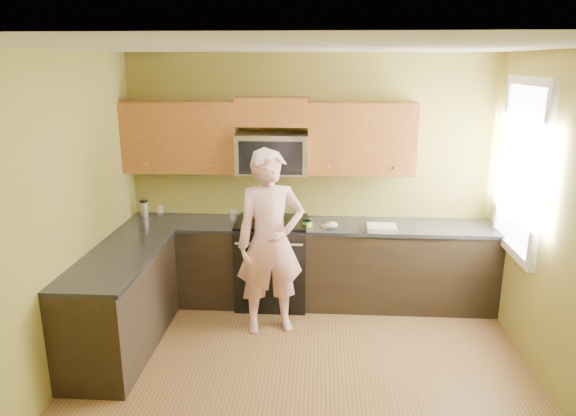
# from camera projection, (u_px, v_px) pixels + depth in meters

# --- Properties ---
(floor) EXTENTS (4.00, 4.00, 0.00)m
(floor) POSITION_uv_depth(u_px,v_px,m) (302.00, 393.00, 4.28)
(floor) COLOR brown
(floor) RESTS_ON ground
(ceiling) EXTENTS (4.00, 4.00, 0.00)m
(ceiling) POSITION_uv_depth(u_px,v_px,m) (305.00, 47.00, 3.55)
(ceiling) COLOR white
(ceiling) RESTS_ON ground
(wall_back) EXTENTS (4.00, 0.00, 4.00)m
(wall_back) POSITION_uv_depth(u_px,v_px,m) (310.00, 178.00, 5.83)
(wall_back) COLOR olive
(wall_back) RESTS_ON ground
(wall_front) EXTENTS (4.00, 0.00, 4.00)m
(wall_front) POSITION_uv_depth(u_px,v_px,m) (284.00, 405.00, 1.99)
(wall_front) COLOR olive
(wall_front) RESTS_ON ground
(wall_left) EXTENTS (0.00, 4.00, 4.00)m
(wall_left) POSITION_uv_depth(u_px,v_px,m) (44.00, 231.00, 4.04)
(wall_left) COLOR olive
(wall_left) RESTS_ON ground
(cabinet_back_run) EXTENTS (4.00, 0.60, 0.88)m
(cabinet_back_run) POSITION_uv_depth(u_px,v_px,m) (308.00, 265.00, 5.79)
(cabinet_back_run) COLOR black
(cabinet_back_run) RESTS_ON floor
(cabinet_left_run) EXTENTS (0.60, 1.60, 0.88)m
(cabinet_left_run) POSITION_uv_depth(u_px,v_px,m) (121.00, 305.00, 4.84)
(cabinet_left_run) COLOR black
(cabinet_left_run) RESTS_ON floor
(countertop_back) EXTENTS (4.00, 0.62, 0.04)m
(countertop_back) POSITION_uv_depth(u_px,v_px,m) (309.00, 225.00, 5.66)
(countertop_back) COLOR black
(countertop_back) RESTS_ON cabinet_back_run
(countertop_left) EXTENTS (0.62, 1.60, 0.04)m
(countertop_left) POSITION_uv_depth(u_px,v_px,m) (118.00, 258.00, 4.72)
(countertop_left) COLOR black
(countertop_left) RESTS_ON cabinet_left_run
(stove) EXTENTS (0.76, 0.65, 0.95)m
(stove) POSITION_uv_depth(u_px,v_px,m) (272.00, 262.00, 5.78)
(stove) COLOR black
(stove) RESTS_ON floor
(microwave) EXTENTS (0.76, 0.40, 0.42)m
(microwave) POSITION_uv_depth(u_px,v_px,m) (272.00, 173.00, 5.64)
(microwave) COLOR silver
(microwave) RESTS_ON wall_back
(upper_cab_left) EXTENTS (1.22, 0.33, 0.75)m
(upper_cab_left) POSITION_uv_depth(u_px,v_px,m) (183.00, 171.00, 5.74)
(upper_cab_left) COLOR brown
(upper_cab_left) RESTS_ON wall_back
(upper_cab_right) EXTENTS (1.12, 0.33, 0.75)m
(upper_cab_right) POSITION_uv_depth(u_px,v_px,m) (360.00, 173.00, 5.62)
(upper_cab_right) COLOR brown
(upper_cab_right) RESTS_ON wall_back
(upper_cab_over_mw) EXTENTS (0.76, 0.33, 0.30)m
(upper_cab_over_mw) POSITION_uv_depth(u_px,v_px,m) (272.00, 111.00, 5.50)
(upper_cab_over_mw) COLOR brown
(upper_cab_over_mw) RESTS_ON wall_back
(window) EXTENTS (0.06, 1.06, 1.66)m
(window) POSITION_uv_depth(u_px,v_px,m) (522.00, 168.00, 4.86)
(window) COLOR white
(window) RESTS_ON wall_right
(woman) EXTENTS (0.76, 0.61, 1.83)m
(woman) POSITION_uv_depth(u_px,v_px,m) (270.00, 242.00, 5.08)
(woman) COLOR #F57A7C
(woman) RESTS_ON floor
(frying_pan) EXTENTS (0.38, 0.54, 0.06)m
(frying_pan) POSITION_uv_depth(u_px,v_px,m) (271.00, 227.00, 5.45)
(frying_pan) COLOR black
(frying_pan) RESTS_ON stove
(butter_tub) EXTENTS (0.14, 0.14, 0.08)m
(butter_tub) POSITION_uv_depth(u_px,v_px,m) (307.00, 226.00, 5.57)
(butter_tub) COLOR #FFF643
(butter_tub) RESTS_ON countertop_back
(toast_slice) EXTENTS (0.13, 0.13, 0.01)m
(toast_slice) POSITION_uv_depth(u_px,v_px,m) (327.00, 227.00, 5.52)
(toast_slice) COLOR #B27F47
(toast_slice) RESTS_ON countertop_back
(napkin_a) EXTENTS (0.12, 0.13, 0.06)m
(napkin_a) POSITION_uv_depth(u_px,v_px,m) (330.00, 225.00, 5.49)
(napkin_a) COLOR silver
(napkin_a) RESTS_ON countertop_back
(napkin_b) EXTENTS (0.16, 0.17, 0.07)m
(napkin_b) POSITION_uv_depth(u_px,v_px,m) (332.00, 225.00, 5.49)
(napkin_b) COLOR silver
(napkin_b) RESTS_ON countertop_back
(dish_towel) EXTENTS (0.31, 0.25, 0.05)m
(dish_towel) POSITION_uv_depth(u_px,v_px,m) (382.00, 228.00, 5.42)
(dish_towel) COLOR white
(dish_towel) RESTS_ON countertop_back
(travel_mug) EXTENTS (0.10, 0.10, 0.19)m
(travel_mug) POSITION_uv_depth(u_px,v_px,m) (145.00, 217.00, 5.90)
(travel_mug) COLOR silver
(travel_mug) RESTS_ON countertop_back
(glass_a) EXTENTS (0.08, 0.08, 0.12)m
(glass_a) POSITION_uv_depth(u_px,v_px,m) (161.00, 210.00, 5.94)
(glass_a) COLOR silver
(glass_a) RESTS_ON countertop_back
(glass_c) EXTENTS (0.09, 0.09, 0.12)m
(glass_c) POSITION_uv_depth(u_px,v_px,m) (233.00, 215.00, 5.75)
(glass_c) COLOR silver
(glass_c) RESTS_ON countertop_back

